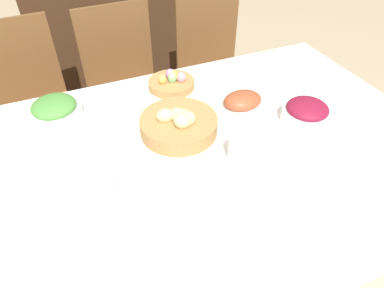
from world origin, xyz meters
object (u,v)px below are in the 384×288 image
Objects in this scene: spoon at (243,199)px; ham_platter at (242,102)px; chair_far_right at (215,66)px; fork at (146,233)px; knife at (235,202)px; drinking_cup at (238,149)px; dinner_plate at (192,216)px; chair_far_left at (30,104)px; chair_far_center at (126,84)px; bread_basket at (179,124)px; butter_dish at (95,188)px; egg_basket at (172,82)px; green_salad_bowl at (55,110)px; sideboard at (115,39)px; beet_salad_bowl at (306,113)px.

ham_platter is at bearing 58.01° from spoon.
chair_far_right is 5.45× the size of fork.
drinking_cup reaches higher than knife.
dinner_plate is 1.39× the size of spoon.
fork is (0.31, -1.18, 0.22)m from chair_far_left.
chair_far_center is 5.45× the size of fork.
chair_far_center is at bearing -4.20° from chair_far_left.
bread_basket reaches higher than dinner_plate.
drinking_cup is at bearing -5.02° from butter_dish.
drinking_cup is (0.17, -1.01, 0.26)m from chair_far_center.
green_salad_bowl is at bearing -175.09° from egg_basket.
fork is at bearing -99.75° from sideboard.
chair_far_center is 0.53m from chair_far_left.
bread_basket is 0.32m from ham_platter.
spoon is (0.03, 0.00, 0.00)m from knife.
dinner_plate is at bearing -41.23° from butter_dish.
spoon is 0.47m from butter_dish.
chair_far_center is at bearing 96.17° from knife.
chair_far_right is at bearing 55.16° from bread_basket.
egg_basket is 0.79m from fork.
dinner_plate is at bearing 176.87° from spoon.
fork is at bearing -156.27° from drinking_cup.
ham_platter reaches higher than fork.
beet_salad_bowl is (-0.06, -0.92, 0.26)m from chair_far_right.
sideboard is at bearing 91.72° from drinking_cup.
ham_platter is 1.26× the size of green_salad_bowl.
ham_platter is at bearing 46.80° from dinner_plate.
chair_far_right is 5.45× the size of knife.
butter_dish is (-0.36, -0.18, -0.02)m from bread_basket.
beet_salad_bowl is 0.66m from dinner_plate.
spoon is at bearing -87.81° from chair_far_center.
egg_basket is 0.74m from dinner_plate.
beet_salad_bowl is (0.52, -0.92, 0.26)m from chair_far_center.
fork is at bearing -160.83° from beet_salad_bowl.
butter_dish reaches higher than dinner_plate.
chair_far_center is at bearing 119.53° from beet_salad_bowl.
ham_platter is 2.97× the size of drinking_cup.
green_salad_bowl is (-0.42, 0.27, 0.00)m from bread_basket.
chair_far_left is (-0.53, -0.00, 0.00)m from chair_far_center.
chair_far_left is 3.13× the size of bread_basket.
chair_far_right is at bearing 67.81° from drinking_cup.
egg_basket is (0.12, -0.47, 0.24)m from chair_far_center.
egg_basket is at bearing 74.39° from bread_basket.
egg_basket is at bearing 84.74° from spoon.
bread_basket is 0.51m from beet_salad_bowl.
egg_basket is at bearing 95.03° from drinking_cup.
egg_basket reaches higher than knife.
ham_platter reaches higher than knife.
chair_far_left is 1.11m from chair_far_right.
drinking_cup is at bearing 34.80° from dinner_plate.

